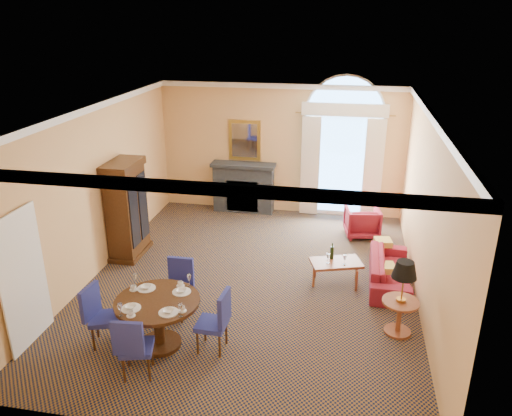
% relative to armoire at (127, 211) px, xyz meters
% --- Properties ---
extents(ground, '(7.50, 7.50, 0.00)m').
position_rel_armoire_xyz_m(ground, '(2.72, -0.67, -0.97)').
color(ground, '#101832').
rests_on(ground, ground).
extents(room_envelope, '(6.04, 7.52, 3.45)m').
position_rel_armoire_xyz_m(room_envelope, '(2.69, -0.01, 1.54)').
color(room_envelope, '#EFB872').
rests_on(room_envelope, ground).
extents(armoire, '(0.58, 1.02, 2.01)m').
position_rel_armoire_xyz_m(armoire, '(0.00, 0.00, 0.00)').
color(armoire, '#321B0B').
rests_on(armoire, ground).
extents(dining_table, '(1.26, 1.26, 0.99)m').
position_rel_armoire_xyz_m(dining_table, '(1.75, -2.84, -0.38)').
color(dining_table, '#321B0B').
rests_on(dining_table, ground).
extents(dining_chair_north, '(0.53, 0.53, 0.98)m').
position_rel_armoire_xyz_m(dining_chair_north, '(1.76, -1.90, -0.41)').
color(dining_chair_north, navy).
rests_on(dining_chair_north, ground).
extents(dining_chair_south, '(0.53, 0.53, 0.98)m').
position_rel_armoire_xyz_m(dining_chair_south, '(1.67, -3.60, -0.41)').
color(dining_chair_south, navy).
rests_on(dining_chair_south, ground).
extents(dining_chair_east, '(0.47, 0.46, 0.98)m').
position_rel_armoire_xyz_m(dining_chair_east, '(2.64, -2.76, -0.41)').
color(dining_chair_east, navy).
rests_on(dining_chair_east, ground).
extents(dining_chair_west, '(0.55, 0.55, 0.98)m').
position_rel_armoire_xyz_m(dining_chair_west, '(0.83, -2.94, -0.41)').
color(dining_chair_west, navy).
rests_on(dining_chair_west, ground).
extents(sofa, '(0.76, 1.85, 0.54)m').
position_rel_armoire_xyz_m(sofa, '(5.27, -0.25, -0.70)').
color(sofa, maroon).
rests_on(sofa, ground).
extents(armchair, '(0.85, 0.87, 0.69)m').
position_rel_armoire_xyz_m(armchair, '(4.77, 1.85, -0.63)').
color(armchair, maroon).
rests_on(armchair, ground).
extents(coffee_table, '(1.03, 0.77, 0.79)m').
position_rel_armoire_xyz_m(coffee_table, '(4.28, -0.46, -0.54)').
color(coffee_table, '#994D2D').
rests_on(coffee_table, ground).
extents(side_table, '(0.57, 0.57, 1.23)m').
position_rel_armoire_xyz_m(side_table, '(5.32, -1.82, -0.17)').
color(side_table, '#994D2D').
rests_on(side_table, ground).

